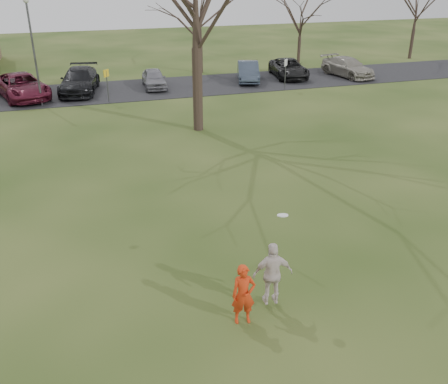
{
  "coord_description": "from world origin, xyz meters",
  "views": [
    {
      "loc": [
        -4.16,
        -9.4,
        8.02
      ],
      "look_at": [
        0.0,
        4.0,
        1.5
      ],
      "focal_mm": 39.67,
      "sensor_mm": 36.0,
      "label": 1
    }
  ],
  "objects_px": {
    "car_3": "(79,81)",
    "car_4": "(154,78)",
    "catching_play": "(273,274)",
    "car_7": "(348,67)",
    "car_2": "(22,86)",
    "car_5": "(248,72)",
    "player_defender": "(243,295)",
    "car_6": "(289,68)",
    "lamp_post": "(32,39)"
  },
  "relations": [
    {
      "from": "catching_play",
      "to": "lamp_post",
      "type": "bearing_deg",
      "value": 105.04
    },
    {
      "from": "catching_play",
      "to": "car_6",
      "type": "bearing_deg",
      "value": 65.13
    },
    {
      "from": "car_3",
      "to": "car_6",
      "type": "relative_size",
      "value": 1.12
    },
    {
      "from": "car_2",
      "to": "car_5",
      "type": "xyz_separation_m",
      "value": [
        15.63,
        0.49,
        -0.08
      ]
    },
    {
      "from": "car_2",
      "to": "car_3",
      "type": "bearing_deg",
      "value": -9.06
    },
    {
      "from": "car_5",
      "to": "catching_play",
      "type": "height_order",
      "value": "catching_play"
    },
    {
      "from": "car_4",
      "to": "car_6",
      "type": "distance_m",
      "value": 10.43
    },
    {
      "from": "car_2",
      "to": "car_5",
      "type": "distance_m",
      "value": 15.64
    },
    {
      "from": "car_4",
      "to": "catching_play",
      "type": "distance_m",
      "value": 25.15
    },
    {
      "from": "car_2",
      "to": "car_6",
      "type": "relative_size",
      "value": 1.15
    },
    {
      "from": "car_3",
      "to": "car_4",
      "type": "height_order",
      "value": "car_3"
    },
    {
      "from": "player_defender",
      "to": "catching_play",
      "type": "bearing_deg",
      "value": 28.02
    },
    {
      "from": "car_5",
      "to": "car_6",
      "type": "distance_m",
      "value": 3.45
    },
    {
      "from": "car_4",
      "to": "catching_play",
      "type": "bearing_deg",
      "value": -89.96
    },
    {
      "from": "player_defender",
      "to": "car_7",
      "type": "xyz_separation_m",
      "value": [
        17.18,
        24.8,
        -0.06
      ]
    },
    {
      "from": "car_2",
      "to": "catching_play",
      "type": "bearing_deg",
      "value": -91.55
    },
    {
      "from": "car_2",
      "to": "catching_play",
      "type": "xyz_separation_m",
      "value": [
        7.23,
        -24.65,
        0.2
      ]
    },
    {
      "from": "player_defender",
      "to": "lamp_post",
      "type": "height_order",
      "value": "lamp_post"
    },
    {
      "from": "car_3",
      "to": "catching_play",
      "type": "xyz_separation_m",
      "value": [
        3.62,
        -25.21,
        0.18
      ]
    },
    {
      "from": "car_5",
      "to": "catching_play",
      "type": "distance_m",
      "value": 26.51
    },
    {
      "from": "car_3",
      "to": "car_5",
      "type": "height_order",
      "value": "car_3"
    },
    {
      "from": "catching_play",
      "to": "car_7",
      "type": "bearing_deg",
      "value": 56.35
    },
    {
      "from": "car_2",
      "to": "lamp_post",
      "type": "relative_size",
      "value": 0.89
    },
    {
      "from": "car_6",
      "to": "car_7",
      "type": "relative_size",
      "value": 1.01
    },
    {
      "from": "player_defender",
      "to": "car_6",
      "type": "xyz_separation_m",
      "value": [
        12.7,
        25.82,
        -0.08
      ]
    },
    {
      "from": "lamp_post",
      "to": "car_5",
      "type": "bearing_deg",
      "value": 10.52
    },
    {
      "from": "car_6",
      "to": "car_7",
      "type": "xyz_separation_m",
      "value": [
        4.47,
        -1.02,
        0.02
      ]
    },
    {
      "from": "car_7",
      "to": "car_2",
      "type": "bearing_deg",
      "value": 168.24
    },
    {
      "from": "car_2",
      "to": "car_5",
      "type": "bearing_deg",
      "value": -16.1
    },
    {
      "from": "car_5",
      "to": "car_6",
      "type": "bearing_deg",
      "value": 22.83
    },
    {
      "from": "car_4",
      "to": "car_7",
      "type": "xyz_separation_m",
      "value": [
        14.89,
        -0.62,
        0.06
      ]
    },
    {
      "from": "car_2",
      "to": "car_6",
      "type": "bearing_deg",
      "value": -15.29
    },
    {
      "from": "car_7",
      "to": "lamp_post",
      "type": "height_order",
      "value": "lamp_post"
    },
    {
      "from": "player_defender",
      "to": "car_2",
      "type": "distance_m",
      "value": 25.75
    },
    {
      "from": "car_6",
      "to": "car_7",
      "type": "bearing_deg",
      "value": -3.7
    },
    {
      "from": "car_7",
      "to": "car_4",
      "type": "bearing_deg",
      "value": 166.25
    },
    {
      "from": "car_2",
      "to": "car_6",
      "type": "height_order",
      "value": "car_2"
    },
    {
      "from": "player_defender",
      "to": "car_4",
      "type": "relative_size",
      "value": 0.42
    },
    {
      "from": "car_2",
      "to": "lamp_post",
      "type": "bearing_deg",
      "value": -79.32
    },
    {
      "from": "player_defender",
      "to": "car_7",
      "type": "height_order",
      "value": "player_defender"
    },
    {
      "from": "car_3",
      "to": "car_5",
      "type": "relative_size",
      "value": 1.29
    },
    {
      "from": "car_6",
      "to": "lamp_post",
      "type": "distance_m",
      "value": 18.41
    },
    {
      "from": "car_2",
      "to": "car_7",
      "type": "distance_m",
      "value": 23.53
    },
    {
      "from": "car_4",
      "to": "lamp_post",
      "type": "distance_m",
      "value": 8.56
    },
    {
      "from": "player_defender",
      "to": "catching_play",
      "type": "relative_size",
      "value": 0.67
    },
    {
      "from": "car_2",
      "to": "car_3",
      "type": "distance_m",
      "value": 3.66
    },
    {
      "from": "car_4",
      "to": "car_5",
      "type": "relative_size",
      "value": 0.88
    },
    {
      "from": "player_defender",
      "to": "car_3",
      "type": "relative_size",
      "value": 0.29
    },
    {
      "from": "car_4",
      "to": "car_5",
      "type": "distance_m",
      "value": 6.99
    },
    {
      "from": "car_7",
      "to": "lamp_post",
      "type": "distance_m",
      "value": 22.66
    }
  ]
}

